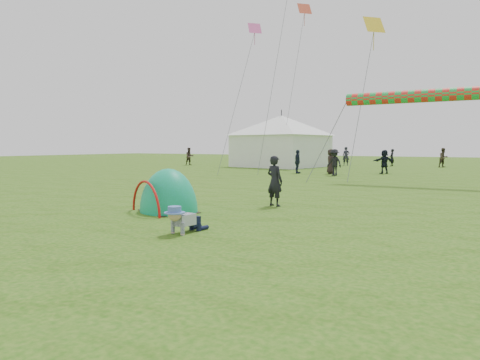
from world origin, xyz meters
The scene contains 19 objects.
ground centered at (0.00, 0.00, 0.00)m, with size 140.00×140.00×0.00m, color #1C520B.
crawling_toddler centered at (-0.37, -0.77, 0.32)m, with size 0.58×0.83×0.64m, color black, non-canonical shape.
popup_tent centered at (-2.63, 1.48, 0.00)m, with size 1.95×1.60×2.52m, color #039B3F.
standing_adult centered at (-0.45, 4.05, 0.80)m, with size 0.58×0.38×1.60m, color black.
event_marquee centered at (-10.97, 27.26, 2.48)m, with size 7.21×7.21×4.96m, color white, non-canonical shape.
crowd_person_0 centered at (-2.47, 33.40, 0.80)m, with size 0.58×0.38×1.59m, color black.
crowd_person_1 centered at (-19.82, 25.27, 0.86)m, with size 0.83×0.65×1.72m, color #3C2F2B.
crowd_person_2 centered at (-5.99, 19.18, 0.81)m, with size 0.95×0.40×1.63m, color #1F283A.
crowd_person_3 centered at (-8.48, 24.86, 0.79)m, with size 1.02×0.59×1.58m, color #26272E.
crowd_person_4 centered at (-3.89, 19.95, 0.84)m, with size 0.82×0.54×1.68m, color black.
crowd_person_6 centered at (-6.45, 32.24, 0.90)m, with size 0.65×0.43×1.79m, color #23242F.
crowd_person_7 centered at (1.88, 33.47, 0.85)m, with size 0.83×0.65×1.70m, color #403529.
crowd_person_9 centered at (-3.15, 18.42, 0.85)m, with size 1.09×0.63×1.69m, color black.
crowd_person_10 centered at (-12.66, 29.32, 0.84)m, with size 0.82×0.54×1.68m, color #443C33.
crowd_person_11 centered at (-0.80, 21.98, 0.82)m, with size 1.52×0.48×1.64m, color black.
rainbow_tube_kite centered at (2.10, 14.67, 4.34)m, with size 0.64×0.64×6.76m, color red.
diamond_kite_0 centered at (-9.47, 28.75, 14.14)m, with size 1.21×1.21×0.00m, color #C53E20.
diamond_kite_2 centered at (-0.98, 18.88, 9.23)m, with size 1.22×1.22×0.00m, color gold.
diamond_kite_5 centered at (-9.63, 19.69, 10.37)m, with size 0.95×0.95×0.00m, color #E14E9B.
Camera 1 is at (5.40, -8.14, 1.93)m, focal length 32.00 mm.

